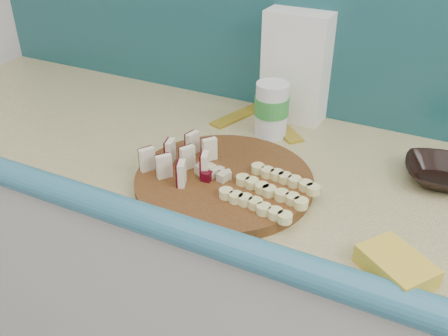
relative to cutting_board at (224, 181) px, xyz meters
name	(u,v)px	position (x,y,z in m)	size (l,w,h in m)	color
kitchen_counter	(284,314)	(0.11, 0.13, -0.46)	(2.20, 0.63, 0.91)	silver
backsplash	(346,21)	(0.11, 0.42, 0.24)	(2.20, 0.02, 0.50)	teal
cutting_board	(224,181)	(0.00, 0.00, 0.00)	(0.37, 0.37, 0.02)	#47280F
apple_wedges	(182,158)	(-0.09, -0.01, 0.04)	(0.14, 0.15, 0.05)	#FDF2CB
apple_chunks	(215,169)	(-0.02, 0.00, 0.02)	(0.05, 0.06, 0.02)	beige
banana_slices	(271,191)	(0.11, -0.02, 0.02)	(0.18, 0.16, 0.02)	#F7EC97
brown_bowl	(442,174)	(0.40, 0.22, 0.01)	(0.15, 0.15, 0.04)	black
flour_bag	(299,65)	(0.01, 0.39, 0.13)	(0.16, 0.11, 0.27)	white
canister	(272,109)	(0.00, 0.25, 0.06)	(0.08, 0.08, 0.13)	white
sponge	(396,266)	(0.36, -0.11, 0.01)	(0.11, 0.08, 0.03)	yellow
banana_peel	(261,120)	(-0.05, 0.32, -0.01)	(0.25, 0.20, 0.01)	gold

